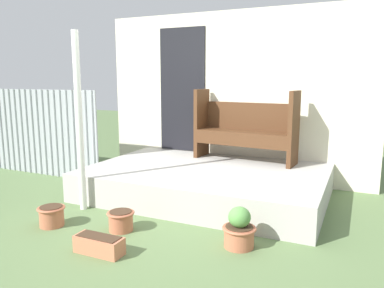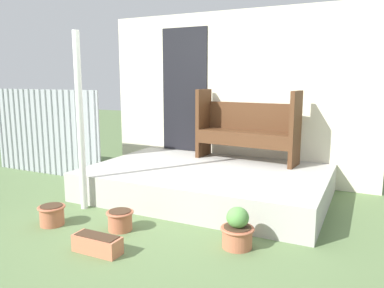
{
  "view_description": "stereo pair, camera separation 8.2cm",
  "coord_description": "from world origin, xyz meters",
  "views": [
    {
      "loc": [
        1.93,
        -3.52,
        1.57
      ],
      "look_at": [
        0.14,
        0.36,
        0.83
      ],
      "focal_mm": 35.0,
      "sensor_mm": 36.0,
      "label": 1
    },
    {
      "loc": [
        2.0,
        -3.48,
        1.57
      ],
      "look_at": [
        0.14,
        0.36,
        0.83
      ],
      "focal_mm": 35.0,
      "sensor_mm": 36.0,
      "label": 2
    }
  ],
  "objects": [
    {
      "name": "flower_pot_right",
      "position": [
        0.94,
        -0.3,
        0.17
      ],
      "size": [
        0.32,
        0.32,
        0.39
      ],
      "color": "#B76647",
      "rests_on": "ground_plane"
    },
    {
      "name": "house_wall",
      "position": [
        0.0,
        2.1,
        1.3
      ],
      "size": [
        4.32,
        0.08,
        2.6
      ],
      "color": "beige",
      "rests_on": "ground_plane"
    },
    {
      "name": "flower_pot_left",
      "position": [
        -1.06,
        -0.66,
        0.12
      ],
      "size": [
        0.29,
        0.29,
        0.22
      ],
      "color": "#B76647",
      "rests_on": "ground_plane"
    },
    {
      "name": "bench",
      "position": [
        0.36,
        1.76,
        0.89
      ],
      "size": [
        1.53,
        0.54,
        1.04
      ],
      "rotation": [
        0.0,
        0.0,
        -0.1
      ],
      "color": "#4C2D19",
      "rests_on": "porch_slab"
    },
    {
      "name": "planter_box_rect",
      "position": [
        -0.18,
        -0.97,
        0.08
      ],
      "size": [
        0.46,
        0.18,
        0.17
      ],
      "color": "#C67251",
      "rests_on": "ground_plane"
    },
    {
      "name": "fence_corrugated",
      "position": [
        -2.86,
        0.98,
        0.7
      ],
      "size": [
        2.26,
        0.05,
        1.41
      ],
      "color": "#9EA3A8",
      "rests_on": "ground_plane"
    },
    {
      "name": "support_post",
      "position": [
        -1.12,
        -0.09,
        1.06
      ],
      "size": [
        0.08,
        0.08,
        2.12
      ],
      "color": "white",
      "rests_on": "ground_plane"
    },
    {
      "name": "porch_slab",
      "position": [
        0.04,
        1.03,
        0.19
      ],
      "size": [
        3.12,
        2.07,
        0.38
      ],
      "color": "#B2AFA8",
      "rests_on": "ground_plane"
    },
    {
      "name": "ground_plane",
      "position": [
        0.0,
        0.0,
        0.0
      ],
      "size": [
        24.0,
        24.0,
        0.0
      ],
      "primitive_type": "plane",
      "color": "#5B7547"
    },
    {
      "name": "flower_pot_middle",
      "position": [
        -0.31,
        -0.45,
        0.12
      ],
      "size": [
        0.29,
        0.29,
        0.21
      ],
      "color": "#B76647",
      "rests_on": "ground_plane"
    }
  ]
}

